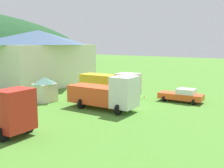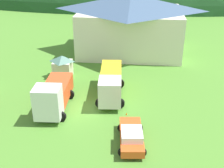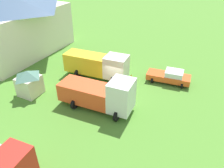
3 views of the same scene
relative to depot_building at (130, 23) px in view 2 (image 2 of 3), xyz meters
The scene contains 7 objects.
ground_plane 19.90m from the depot_building, 100.58° to the right, with size 200.00×200.00×0.00m, color #4C842D.
depot_building is the anchor object (origin of this frame).
play_shed_cream 14.27m from the depot_building, 126.39° to the right, with size 2.49×2.36×3.00m.
heavy_rig_white 21.08m from the depot_building, 109.47° to the right, with size 3.62×7.92×3.74m.
heavy_rig_striped 16.44m from the depot_building, 94.67° to the right, with size 3.55×8.38×3.30m.
service_pickup_orange 25.06m from the depot_building, 86.60° to the right, with size 2.77×5.44×1.66m.
traffic_cone_near_pickup 20.48m from the depot_building, 87.83° to the right, with size 0.36×0.36×0.58m, color orange.
Camera 2 is at (5.59, -27.03, 16.15)m, focal length 47.01 mm.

